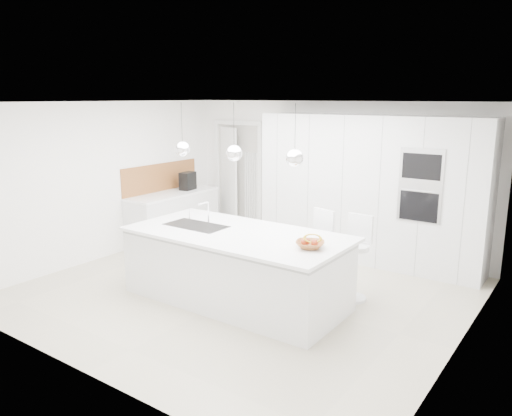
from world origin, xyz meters
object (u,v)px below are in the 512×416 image
Objects in this scene: fruit_bowl at (310,245)px; bar_stool_right at (354,259)px; island_base at (235,269)px; espresso_machine at (188,181)px; bar_stool_left at (318,253)px.

bar_stool_right is (0.15, 0.91, -0.39)m from fruit_bowl.
espresso_machine is (-2.53, 1.88, 0.63)m from island_base.
island_base is 3.21m from espresso_machine.
bar_stool_right reaches higher than island_base.
bar_stool_right is at bearing -23.67° from espresso_machine.
bar_stool_left is at bearing 49.32° from island_base.
espresso_machine is 3.45m from bar_stool_left.
bar_stool_left is 1.01× the size of bar_stool_right.
bar_stool_right is at bearing 20.54° from bar_stool_left.
island_base is 8.64× the size of fruit_bowl.
island_base is at bearing -45.58° from espresso_machine.
espresso_machine is (-3.61, 1.89, 0.12)m from fruit_bowl.
espresso_machine reaches higher than bar_stool_left.
fruit_bowl is 1.01× the size of espresso_machine.
island_base is 1.52m from bar_stool_right.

